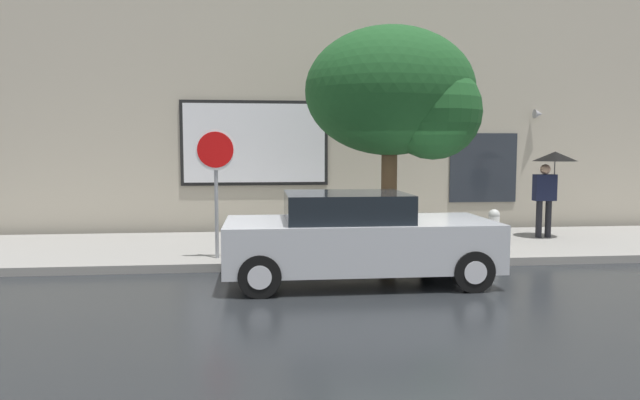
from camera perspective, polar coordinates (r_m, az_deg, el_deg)
name	(u,v)px	position (r m, az deg, el deg)	size (l,w,h in m)	color
ground_plane	(409,281)	(9.60, 8.95, -8.03)	(60.00, 60.00, 0.00)	black
sidewalk	(374,246)	(12.45, 5.41, -4.62)	(20.00, 4.00, 0.15)	gray
building_facade	(355,99)	(14.79, 3.51, 10.16)	(20.00, 0.67, 7.00)	#B2A893
parked_car	(356,238)	(9.32, 3.69, -3.81)	(4.34, 1.95, 1.47)	#B7BABF
fire_hydrant	(494,229)	(12.27, 17.09, -2.77)	(0.30, 0.44, 0.80)	white
pedestrian_with_umbrella	(551,170)	(14.01, 22.27, 2.85)	(0.99, 0.99, 1.98)	black
street_tree	(399,96)	(11.29, 7.93, 10.33)	(3.34, 2.84, 4.41)	#4C3823
stop_sign	(216,167)	(10.60, -10.45, 3.24)	(0.76, 0.10, 2.40)	gray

